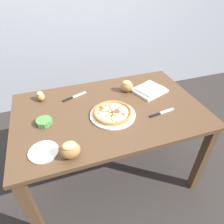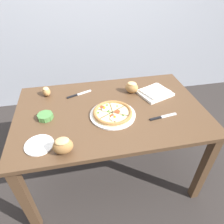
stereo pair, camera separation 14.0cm
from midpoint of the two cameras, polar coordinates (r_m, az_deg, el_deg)
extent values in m
plane|color=#2D2826|center=(2.00, 1.78, -16.20)|extent=(12.00, 12.00, 0.00)
cube|color=#513823|center=(1.48, 2.30, 0.29)|extent=(1.38, 0.88, 0.03)
cube|color=#513823|center=(1.51, -20.66, -22.98)|extent=(0.06, 0.06, 0.70)
cube|color=#513823|center=(1.74, 26.93, -14.52)|extent=(0.06, 0.06, 0.70)
cube|color=#513823|center=(2.02, -18.69, -3.57)|extent=(0.06, 0.06, 0.70)
cube|color=#513823|center=(2.19, 16.18, 0.76)|extent=(0.06, 0.06, 0.70)
cylinder|color=white|center=(1.41, 2.83, -0.88)|extent=(0.32, 0.32, 0.01)
cylinder|color=#E5C684|center=(1.40, 2.85, -0.50)|extent=(0.28, 0.28, 0.01)
cylinder|color=beige|center=(1.40, 2.85, -0.26)|extent=(0.24, 0.24, 0.00)
torus|color=#A36B38|center=(1.40, 2.86, -0.22)|extent=(0.28, 0.28, 0.02)
cube|color=#472D19|center=(1.43, 4.61, 0.77)|extent=(0.11, 0.06, 0.00)
cube|color=#472D19|center=(1.44, 2.32, 1.24)|extent=(0.01, 0.12, 0.00)
cube|color=#472D19|center=(1.41, 0.53, 0.30)|extent=(0.11, 0.07, 0.00)
cube|color=#472D19|center=(1.37, 1.02, -1.20)|extent=(0.11, 0.06, 0.00)
cube|color=#472D19|center=(1.35, 3.43, -1.72)|extent=(0.01, 0.12, 0.00)
cube|color=#472D19|center=(1.39, 5.22, -0.69)|extent=(0.11, 0.07, 0.00)
cylinder|color=red|center=(1.37, 2.93, -1.19)|extent=(0.03, 0.03, 0.00)
cylinder|color=red|center=(1.45, -0.04, 1.44)|extent=(0.03, 0.03, 0.00)
cylinder|color=red|center=(1.41, 4.37, 0.03)|extent=(0.04, 0.04, 0.00)
ellipsoid|color=white|center=(1.41, 0.88, 0.75)|extent=(0.06, 0.05, 0.01)
sphere|color=#F4AD1E|center=(1.41, 0.61, 1.08)|extent=(0.02, 0.02, 0.02)
ellipsoid|color=white|center=(1.34, 3.57, -1.89)|extent=(0.07, 0.07, 0.01)
sphere|color=orange|center=(1.34, 3.63, -1.57)|extent=(0.02, 0.02, 0.02)
cylinder|color=#477A2D|center=(1.46, 4.21, 1.63)|extent=(0.01, 0.01, 0.00)
cylinder|color=#2D5B1E|center=(1.39, -1.13, -0.32)|extent=(0.02, 0.02, 0.00)
cylinder|color=#386B23|center=(1.46, 1.30, 1.91)|extent=(0.02, 0.02, 0.00)
cylinder|color=#477A2D|center=(1.39, 2.26, -0.38)|extent=(0.01, 0.01, 0.00)
cylinder|color=#386B23|center=(1.42, 1.84, 0.51)|extent=(0.01, 0.01, 0.00)
cylinder|color=#2D5B1E|center=(1.37, 6.09, -1.07)|extent=(0.02, 0.02, 0.00)
cylinder|color=#477A2D|center=(1.40, 1.79, 0.01)|extent=(0.02, 0.02, 0.00)
cylinder|color=#4C8442|center=(1.43, -15.92, -1.31)|extent=(0.10, 0.10, 0.04)
cylinder|color=gold|center=(1.43, -15.95, -1.16)|extent=(0.08, 0.08, 0.02)
cylinder|color=#4C8442|center=(1.43, -13.90, -1.06)|extent=(0.01, 0.01, 0.03)
cylinder|color=#4C8442|center=(1.45, -14.49, -0.26)|extent=(0.01, 0.01, 0.03)
cylinder|color=#4C8442|center=(1.47, -15.88, -0.08)|extent=(0.01, 0.01, 0.03)
cylinder|color=#4C8442|center=(1.46, -17.28, -0.60)|extent=(0.01, 0.01, 0.03)
cylinder|color=#4C8442|center=(1.44, -17.92, -1.54)|extent=(0.01, 0.01, 0.03)
cylinder|color=#4C8442|center=(1.41, -17.40, -2.38)|extent=(0.01, 0.01, 0.03)
cylinder|color=#4C8442|center=(1.39, -15.97, -2.60)|extent=(0.01, 0.01, 0.03)
cylinder|color=#4C8442|center=(1.40, -14.50, -2.04)|extent=(0.01, 0.01, 0.03)
cube|color=silver|center=(1.69, 14.48, 5.17)|extent=(0.30, 0.28, 0.02)
cube|color=silver|center=(1.68, 14.58, 5.69)|extent=(0.25, 0.24, 0.02)
ellipsoid|color=#B27F47|center=(1.67, -15.97, 5.49)|extent=(0.08, 0.10, 0.07)
ellipsoid|color=#EAB775|center=(1.66, -16.14, 6.31)|extent=(0.06, 0.07, 0.02)
ellipsoid|color=#A3703D|center=(1.15, -10.43, -9.74)|extent=(0.12, 0.09, 0.10)
ellipsoid|color=tan|center=(1.12, -10.66, -8.35)|extent=(0.08, 0.07, 0.03)
ellipsoid|color=#B27F47|center=(1.65, 8.08, 6.81)|extent=(0.13, 0.13, 0.09)
ellipsoid|color=#EAB775|center=(1.64, 8.19, 7.92)|extent=(0.09, 0.09, 0.03)
cube|color=silver|center=(1.66, -5.59, 5.46)|extent=(0.12, 0.06, 0.01)
cube|color=black|center=(1.62, -8.91, 4.38)|extent=(0.09, 0.05, 0.01)
cube|color=silver|center=(1.48, 18.51, -1.03)|extent=(0.12, 0.04, 0.01)
cube|color=black|center=(1.43, 15.12, -1.89)|extent=(0.09, 0.03, 0.01)
cylinder|color=white|center=(1.25, -17.10, -9.14)|extent=(0.17, 0.17, 0.01)
camera|label=1|loc=(0.07, -87.14, 2.21)|focal=32.00mm
camera|label=2|loc=(0.07, 92.86, -2.21)|focal=32.00mm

